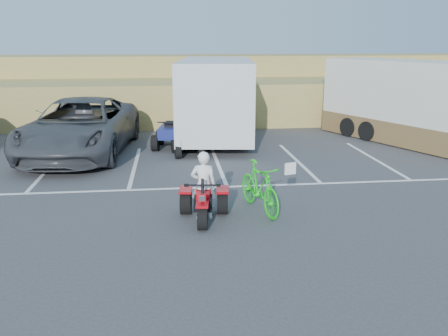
{
  "coord_description": "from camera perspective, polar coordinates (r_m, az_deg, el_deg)",
  "views": [
    {
      "loc": [
        -1.51,
        -10.09,
        3.96
      ],
      "look_at": [
        -0.27,
        0.74,
        1.0
      ],
      "focal_mm": 38.0,
      "sensor_mm": 36.0,
      "label": 1
    }
  ],
  "objects": [
    {
      "name": "cargo_trailer",
      "position": [
        19.26,
        -0.92,
        8.55
      ],
      "size": [
        3.53,
        7.12,
        3.19
      ],
      "rotation": [
        0.0,
        0.0,
        -0.12
      ],
      "color": "silver",
      "rests_on": "ground"
    },
    {
      "name": "ground",
      "position": [
        10.94,
        1.87,
        -6.03
      ],
      "size": [
        100.0,
        100.0,
        0.0
      ],
      "primitive_type": "plane",
      "color": "#3B3B3D",
      "rests_on": "ground"
    },
    {
      "name": "grass_embankment",
      "position": [
        25.74,
        -3.15,
        9.53
      ],
      "size": [
        40.0,
        8.5,
        3.1
      ],
      "color": "olive",
      "rests_on": "ground"
    },
    {
      "name": "parking_stripes",
      "position": [
        14.89,
        2.91,
        -0.23
      ],
      "size": [
        28.0,
        5.16,
        0.01
      ],
      "color": "white",
      "rests_on": "ground"
    },
    {
      "name": "green_dirt_bike",
      "position": [
        11.2,
        4.29,
        -2.33
      ],
      "size": [
        1.05,
        2.06,
        1.19
      ],
      "primitive_type": "imported",
      "rotation": [
        0.0,
        0.0,
        0.26
      ],
      "color": "#14BF19",
      "rests_on": "ground"
    },
    {
      "name": "rider",
      "position": [
        10.69,
        -2.48,
        -2.09
      ],
      "size": [
        0.61,
        0.44,
        1.57
      ],
      "primitive_type": "imported",
      "rotation": [
        0.0,
        0.0,
        3.03
      ],
      "color": "white",
      "rests_on": "ground"
    },
    {
      "name": "quad_atv_green",
      "position": [
        16.87,
        -4.4,
        1.59
      ],
      "size": [
        1.15,
        1.45,
        0.88
      ],
      "primitive_type": null,
      "rotation": [
        0.0,
        0.0,
        0.12
      ],
      "color": "#125218",
      "rests_on": "ground"
    },
    {
      "name": "red_trike_atv",
      "position": [
        10.81,
        -2.47,
        -6.31
      ],
      "size": [
        1.31,
        1.64,
        0.99
      ],
      "primitive_type": null,
      "rotation": [
        0.0,
        0.0,
        -0.11
      ],
      "color": "#AE0911",
      "rests_on": "ground"
    },
    {
      "name": "quad_atv_blue",
      "position": [
        18.08,
        -6.36,
        2.46
      ],
      "size": [
        1.49,
        1.86,
        1.11
      ],
      "primitive_type": null,
      "rotation": [
        0.0,
        0.0,
        -0.14
      ],
      "color": "navy",
      "rests_on": "ground"
    },
    {
      "name": "grey_pickup",
      "position": [
        17.58,
        -16.88,
        4.77
      ],
      "size": [
        3.88,
        7.28,
        1.95
      ],
      "primitive_type": "imported",
      "rotation": [
        0.0,
        0.0,
        -0.09
      ],
      "color": "#3F4045",
      "rests_on": "ground"
    },
    {
      "name": "rv_motorhome",
      "position": [
        19.59,
        22.97,
        6.39
      ],
      "size": [
        5.64,
        8.84,
        3.13
      ],
      "rotation": [
        0.0,
        0.0,
        0.43
      ],
      "color": "silver",
      "rests_on": "ground"
    }
  ]
}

